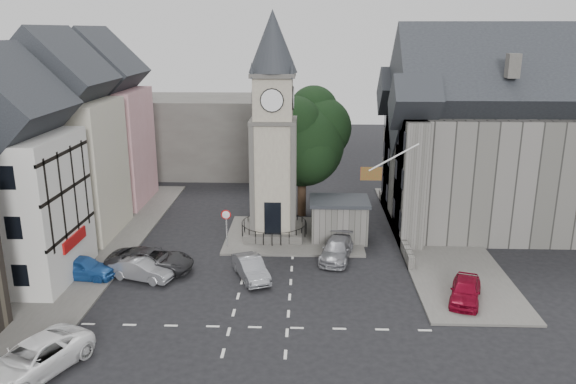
{
  "coord_description": "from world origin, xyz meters",
  "views": [
    {
      "loc": [
        2.48,
        -31.5,
        14.91
      ],
      "look_at": [
        1.15,
        5.0,
        4.32
      ],
      "focal_mm": 35.0,
      "sensor_mm": 36.0,
      "label": 1
    }
  ],
  "objects_px": {
    "clock_tower": "(273,129)",
    "stone_shelter": "(339,219)",
    "car_west_blue": "(81,267)",
    "car_east_red": "(466,290)",
    "pedestrian": "(404,231)"
  },
  "relations": [
    {
      "from": "clock_tower",
      "to": "stone_shelter",
      "type": "height_order",
      "value": "clock_tower"
    },
    {
      "from": "car_west_blue",
      "to": "car_east_red",
      "type": "bearing_deg",
      "value": -89.47
    },
    {
      "from": "car_east_red",
      "to": "pedestrian",
      "type": "height_order",
      "value": "pedestrian"
    },
    {
      "from": "clock_tower",
      "to": "car_east_red",
      "type": "relative_size",
      "value": 4.07
    },
    {
      "from": "stone_shelter",
      "to": "car_east_red",
      "type": "distance_m",
      "value": 11.78
    },
    {
      "from": "clock_tower",
      "to": "stone_shelter",
      "type": "relative_size",
      "value": 3.78
    },
    {
      "from": "clock_tower",
      "to": "car_west_blue",
      "type": "xyz_separation_m",
      "value": [
        -11.5,
        -7.9,
        -7.39
      ]
    },
    {
      "from": "clock_tower",
      "to": "car_east_red",
      "type": "xyz_separation_m",
      "value": [
        11.5,
        -10.14,
        -7.44
      ]
    },
    {
      "from": "clock_tower",
      "to": "car_east_red",
      "type": "bearing_deg",
      "value": -41.42
    },
    {
      "from": "clock_tower",
      "to": "pedestrian",
      "type": "relative_size",
      "value": 10.99
    },
    {
      "from": "car_east_red",
      "to": "pedestrian",
      "type": "bearing_deg",
      "value": 119.82
    },
    {
      "from": "car_west_blue",
      "to": "pedestrian",
      "type": "height_order",
      "value": "pedestrian"
    },
    {
      "from": "stone_shelter",
      "to": "pedestrian",
      "type": "relative_size",
      "value": 2.91
    },
    {
      "from": "stone_shelter",
      "to": "car_west_blue",
      "type": "distance_m",
      "value": 17.92
    },
    {
      "from": "car_west_blue",
      "to": "stone_shelter",
      "type": "bearing_deg",
      "value": -59.45
    }
  ]
}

